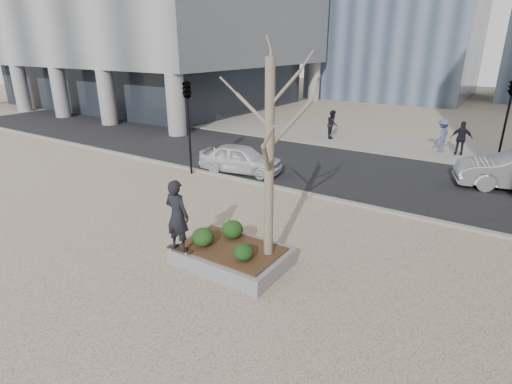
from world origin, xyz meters
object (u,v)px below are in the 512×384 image
Objects in this scene: planter at (232,256)px; skateboard at (180,250)px; skateboarder at (177,215)px; police_car at (241,159)px.

skateboard is at bearing -141.34° from planter.
planter is at bearing 33.53° from skateboard.
skateboarder is (-1.10, -0.88, 1.29)m from planter.
police_car is (-3.52, 7.88, -0.82)m from skateboarder.
skateboarder is at bearing -141.34° from planter.
skateboarder is at bearing 84.87° from skateboard.
police_car is (-3.52, 7.88, 0.20)m from skateboard.
police_car reaches higher than skateboard.
skateboarder is 0.50× the size of police_car.
skateboard reaches higher than planter.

